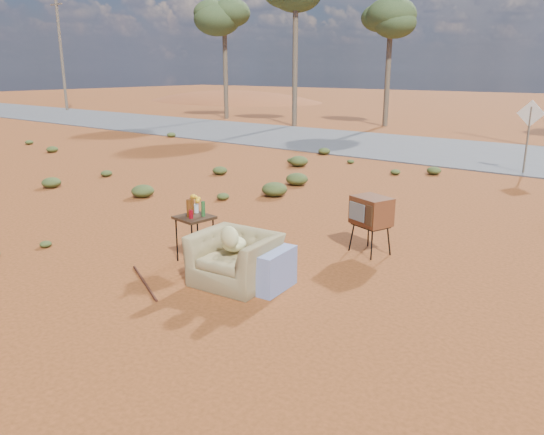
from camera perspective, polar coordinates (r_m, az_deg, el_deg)
The scene contains 12 objects.
ground at distance 7.92m, azimuth -6.83°, elevation -7.27°, with size 140.00×140.00×0.00m, color #99471E.
highway at distance 21.02m, azimuth 23.29°, elevation 6.11°, with size 140.00×7.00×0.04m, color #565659.
dirt_mound at distance 52.71m, azimuth -4.22°, elevation 12.38°, with size 26.00×18.00×2.00m, color brown.
armchair at distance 7.76m, azimuth -3.33°, elevation -3.92°, with size 1.41×0.99×1.01m.
tv_unit at distance 9.13m, azimuth 10.62°, elevation 0.61°, with size 0.74×0.67×1.00m.
side_table at distance 8.72m, azimuth -8.34°, elevation 0.37°, with size 0.60×0.60×1.07m.
rusty_bar at distance 8.14m, azimuth -13.55°, elevation -6.80°, with size 0.04×0.04×1.44m, color #472013.
road_sign at distance 17.60m, azimuth 25.96°, elevation 9.05°, with size 0.78×0.06×2.19m.
eucalyptus_far_left at distance 34.31m, azimuth -5.16°, elevation 20.49°, with size 3.20×3.20×7.10m.
eucalyptus_near_left at distance 30.26m, azimuth 12.66°, elevation 19.90°, with size 3.20×3.20×6.60m.
utility_pole_west at distance 43.54m, azimuth -21.72°, elevation 16.11°, with size 1.40×0.20×8.00m.
scrub_patch at distance 11.66m, azimuth 5.50°, elevation 1.06°, with size 17.49×8.07×0.33m.
Camera 1 is at (5.17, -5.14, 3.08)m, focal length 35.00 mm.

